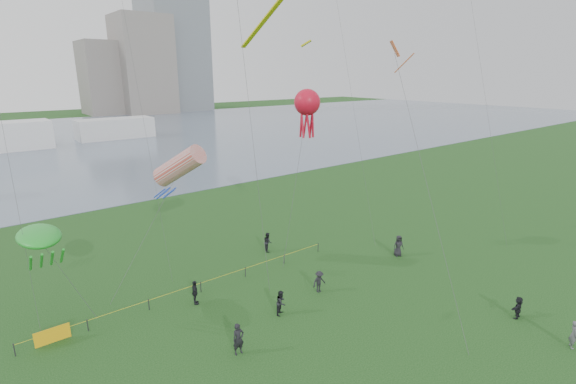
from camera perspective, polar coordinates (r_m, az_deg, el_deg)
ground_plane at (r=26.47m, az=14.65°, el=-21.84°), size 400.00×400.00×0.00m
lake at (r=114.39m, az=-29.43°, el=5.89°), size 400.00×120.00×0.08m
building_mid at (r=185.14m, az=-19.16°, el=16.06°), size 20.00×20.00×38.00m
building_low at (r=186.59m, az=-23.82°, el=14.05°), size 16.00×18.00×28.00m
pavilion_right at (r=115.11m, az=-22.55°, el=8.03°), size 18.00×7.00×5.00m
fence at (r=31.14m, az=-22.28°, el=-15.10°), size 24.07×0.07×1.05m
kite_flyer at (r=31.54m, az=34.48°, el=-15.75°), size 0.78×0.72×1.78m
spectator_a at (r=29.51m, az=-0.94°, el=-14.87°), size 1.08×1.01×1.76m
spectator_b at (r=32.23m, az=4.29°, el=-12.12°), size 1.15×0.73×1.70m
spectator_c at (r=31.32m, az=-12.61°, el=-13.27°), size 0.81×1.16×1.83m
spectator_d at (r=39.27m, az=14.87°, el=-7.11°), size 1.12×0.96×1.95m
spectator_e at (r=33.04m, az=28.94°, el=-13.65°), size 1.49×0.62×1.56m
spectator_f at (r=26.08m, az=-6.80°, el=-19.34°), size 0.74×0.52×1.96m
spectator_g at (r=38.98m, az=-2.79°, el=-6.84°), size 0.96×1.07×1.82m
kite_windsock at (r=33.50m, az=-14.64°, el=3.44°), size 8.33×4.96×10.88m
kite_creature at (r=29.82m, az=-30.90°, el=-5.23°), size 3.68×4.68×6.84m
kite_octopus at (r=35.10m, az=2.63°, el=12.03°), size 4.27×2.17×14.77m
kite_delta at (r=31.73m, az=15.01°, el=16.39°), size 4.80×10.78×18.24m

